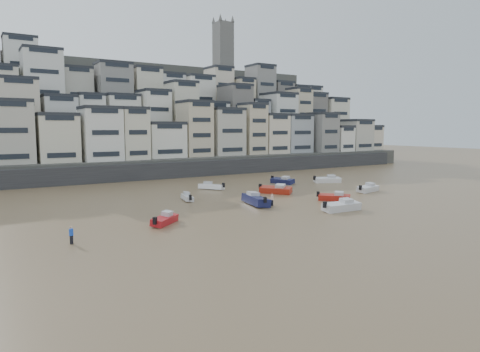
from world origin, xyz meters
TOP-DOWN VIEW (x-y plane):
  - ground at (0.00, 0.00)m, footprint 400.00×400.00m
  - harbor_wall at (10.00, 65.00)m, footprint 140.00×3.00m
  - hillside at (14.73, 104.84)m, footprint 141.04×66.00m
  - boat_a at (13.92, 17.66)m, footprint 6.16×2.36m
  - boat_b at (18.84, 23.98)m, footprint 4.67×4.96m
  - boat_c at (6.91, 27.66)m, footprint 3.59×7.22m
  - boat_d at (30.30, 27.49)m, footprint 5.87×3.08m
  - boat_e at (15.61, 34.45)m, footprint 4.88×5.96m
  - boat_f at (0.11, 36.21)m, footprint 2.21×4.38m
  - boat_g at (33.14, 40.37)m, footprint 6.09×4.00m
  - boat_h at (8.87, 44.68)m, footprint 4.27×5.17m
  - boat_i at (24.44, 43.95)m, footprint 3.07×5.73m
  - boat_j at (-9.02, 22.88)m, footprint 4.71×4.34m
  - person_blue at (-19.79, 19.66)m, footprint 0.44×0.44m
  - person_pink at (8.41, 25.70)m, footprint 0.44×0.44m

SIDE VIEW (x-z plane):
  - ground at x=0.00m, z-range 0.00..0.00m
  - boat_f at x=0.11m, z-range 0.00..1.14m
  - boat_j at x=-9.02m, z-range 0.00..1.32m
  - boat_h at x=8.87m, z-range 0.00..1.39m
  - boat_b at x=18.84m, z-range 0.00..1.40m
  - boat_i at x=24.44m, z-range 0.00..1.49m
  - boat_d at x=30.30m, z-range 0.00..1.53m
  - boat_g at x=33.14m, z-range 0.00..1.58m
  - boat_e at x=15.61m, z-range 0.00..1.61m
  - boat_a at x=13.92m, z-range 0.00..1.65m
  - person_blue at x=-19.79m, z-range 0.00..1.74m
  - person_pink at x=8.41m, z-range 0.00..1.74m
  - boat_c at x=6.91m, z-range 0.00..1.88m
  - harbor_wall at x=10.00m, z-range 0.00..3.50m
  - hillside at x=14.73m, z-range -11.99..38.01m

